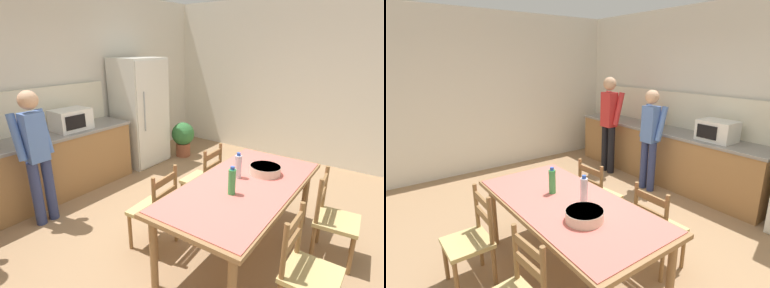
% 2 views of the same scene
% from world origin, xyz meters
% --- Properties ---
extents(ground_plane, '(8.32, 8.32, 0.00)m').
position_xyz_m(ground_plane, '(0.00, 0.00, 0.00)').
color(ground_plane, '#9E7A56').
extents(wall_back, '(6.52, 0.12, 2.90)m').
position_xyz_m(wall_back, '(0.00, 2.66, 1.45)').
color(wall_back, silver).
rests_on(wall_back, ground).
extents(wall_left, '(0.12, 5.20, 2.90)m').
position_xyz_m(wall_left, '(-3.26, 0.00, 1.45)').
color(wall_left, silver).
rests_on(wall_left, ground).
extents(kitchen_counter, '(3.62, 0.66, 0.91)m').
position_xyz_m(kitchen_counter, '(-0.94, 2.23, 0.46)').
color(kitchen_counter, '#9E7042').
rests_on(kitchen_counter, ground).
extents(counter_splashback, '(3.58, 0.03, 0.60)m').
position_xyz_m(counter_splashback, '(-0.94, 2.54, 1.21)').
color(counter_splashback, '#EFE8CB').
rests_on(counter_splashback, kitchen_counter).
extents(microwave, '(0.50, 0.39, 0.30)m').
position_xyz_m(microwave, '(0.03, 2.21, 1.06)').
color(microwave, white).
rests_on(microwave, kitchen_counter).
extents(paper_bag, '(0.24, 0.16, 0.36)m').
position_xyz_m(paper_bag, '(-1.19, 2.20, 1.09)').
color(paper_bag, tan).
rests_on(paper_bag, kitchen_counter).
extents(dining_table, '(2.03, 0.99, 0.78)m').
position_xyz_m(dining_table, '(0.15, -0.51, 0.70)').
color(dining_table, olive).
rests_on(dining_table, ground).
extents(bottle_near_centre, '(0.07, 0.07, 0.27)m').
position_xyz_m(bottle_near_centre, '(-0.10, -0.51, 0.91)').
color(bottle_near_centre, green).
rests_on(bottle_near_centre, dining_table).
extents(bottle_off_centre, '(0.07, 0.07, 0.27)m').
position_xyz_m(bottle_off_centre, '(0.25, -0.38, 0.91)').
color(bottle_off_centre, silver).
rests_on(bottle_off_centre, dining_table).
extents(serving_bowl, '(0.32, 0.32, 0.09)m').
position_xyz_m(serving_bowl, '(0.50, -0.57, 0.83)').
color(serving_bowl, beige).
rests_on(serving_bowl, dining_table).
extents(chair_side_far_right, '(0.43, 0.41, 0.91)m').
position_xyz_m(chair_side_far_right, '(0.59, 0.27, 0.44)').
color(chair_side_far_right, olive).
rests_on(chair_side_far_right, ground).
extents(chair_side_far_left, '(0.46, 0.44, 0.91)m').
position_xyz_m(chair_side_far_left, '(-0.31, 0.26, 0.44)').
color(chair_side_far_left, olive).
rests_on(chair_side_far_left, ground).
extents(chair_side_near_left, '(0.43, 0.41, 0.91)m').
position_xyz_m(chair_side_near_left, '(-0.29, -1.28, 0.44)').
color(chair_side_near_left, olive).
rests_on(chair_side_near_left, ground).
extents(person_at_sink, '(0.44, 0.30, 1.76)m').
position_xyz_m(person_at_sink, '(-1.74, 1.71, 0.99)').
color(person_at_sink, black).
rests_on(person_at_sink, ground).
extents(person_at_counter, '(0.41, 0.28, 1.62)m').
position_xyz_m(person_at_counter, '(-0.76, 1.69, 0.91)').
color(person_at_counter, navy).
rests_on(person_at_counter, ground).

